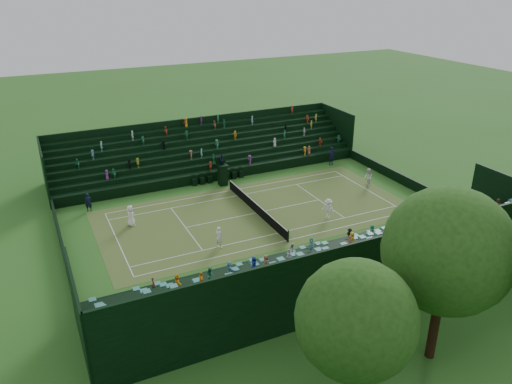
# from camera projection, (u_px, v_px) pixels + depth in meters

# --- Properties ---
(ground) EXTENTS (160.00, 160.00, 0.00)m
(ground) POSITION_uv_depth(u_px,v_px,m) (256.00, 213.00, 43.34)
(ground) COLOR #2F6720
(ground) RESTS_ON ground
(court_surface) EXTENTS (12.97, 26.77, 0.01)m
(court_surface) POSITION_uv_depth(u_px,v_px,m) (256.00, 213.00, 43.34)
(court_surface) COLOR #307125
(court_surface) RESTS_ON ground
(perimeter_wall_north) EXTENTS (17.17, 0.20, 1.00)m
(perimeter_wall_north) POSITION_uv_depth(u_px,v_px,m) (400.00, 179.00, 49.41)
(perimeter_wall_north) COLOR black
(perimeter_wall_north) RESTS_ON ground
(perimeter_wall_south) EXTENTS (17.17, 0.20, 1.00)m
(perimeter_wall_south) POSITION_uv_depth(u_px,v_px,m) (62.00, 247.00, 36.88)
(perimeter_wall_south) COLOR black
(perimeter_wall_south) RESTS_ON ground
(perimeter_wall_east) EXTENTS (0.20, 31.77, 1.00)m
(perimeter_wall_east) POSITION_uv_depth(u_px,v_px,m) (306.00, 253.00, 36.12)
(perimeter_wall_east) COLOR black
(perimeter_wall_east) RESTS_ON ground
(perimeter_wall_west) EXTENTS (0.20, 31.77, 1.00)m
(perimeter_wall_west) POSITION_uv_depth(u_px,v_px,m) (220.00, 175.00, 50.17)
(perimeter_wall_west) COLOR black
(perimeter_wall_west) RESTS_ON ground
(north_grandstand) EXTENTS (6.60, 32.00, 4.90)m
(north_grandstand) POSITION_uv_depth(u_px,v_px,m) (340.00, 269.00, 32.24)
(north_grandstand) COLOR black
(north_grandstand) RESTS_ON ground
(south_grandstand) EXTENTS (6.60, 32.00, 4.90)m
(south_grandstand) POSITION_uv_depth(u_px,v_px,m) (205.00, 153.00, 53.22)
(south_grandstand) COLOR black
(south_grandstand) RESTS_ON ground
(tennis_net) EXTENTS (11.67, 0.10, 1.06)m
(tennis_net) POSITION_uv_depth(u_px,v_px,m) (256.00, 208.00, 43.14)
(tennis_net) COLOR black
(tennis_net) RESTS_ON ground
(umpire_chair) EXTENTS (1.00, 1.00, 3.13)m
(umpire_chair) POSITION_uv_depth(u_px,v_px,m) (222.00, 172.00, 48.71)
(umpire_chair) COLOR black
(umpire_chair) RESTS_ON ground
(courtside_chairs) EXTENTS (0.49, 5.46, 1.05)m
(courtside_chairs) POSITION_uv_depth(u_px,v_px,m) (218.00, 177.00, 49.95)
(courtside_chairs) COLOR black
(courtside_chairs) RESTS_ON ground
(player_near_west) EXTENTS (1.00, 0.78, 1.80)m
(player_near_west) POSITION_uv_depth(u_px,v_px,m) (131.00, 216.00, 40.81)
(player_near_west) COLOR white
(player_near_west) RESTS_ON ground
(player_near_east) EXTENTS (0.76, 0.68, 1.74)m
(player_near_east) POSITION_uv_depth(u_px,v_px,m) (219.00, 237.00, 37.53)
(player_near_east) COLOR white
(player_near_east) RESTS_ON ground
(player_far_west) EXTENTS (1.05, 0.93, 1.82)m
(player_far_west) POSITION_uv_depth(u_px,v_px,m) (368.00, 177.00, 48.56)
(player_far_west) COLOR white
(player_far_west) RESTS_ON ground
(player_far_east) EXTENTS (1.31, 1.11, 1.76)m
(player_far_east) POSITION_uv_depth(u_px,v_px,m) (328.00, 209.00, 42.14)
(player_far_east) COLOR white
(player_far_east) RESTS_ON ground
(line_judge_north) EXTENTS (0.67, 0.84, 2.02)m
(line_judge_north) POSITION_uv_depth(u_px,v_px,m) (332.00, 156.00, 54.07)
(line_judge_north) COLOR black
(line_judge_north) RESTS_ON ground
(line_judge_south) EXTENTS (0.56, 0.69, 1.64)m
(line_judge_south) POSITION_uv_depth(u_px,v_px,m) (88.00, 202.00, 43.44)
(line_judge_south) COLOR black
(line_judge_south) RESTS_ON ground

